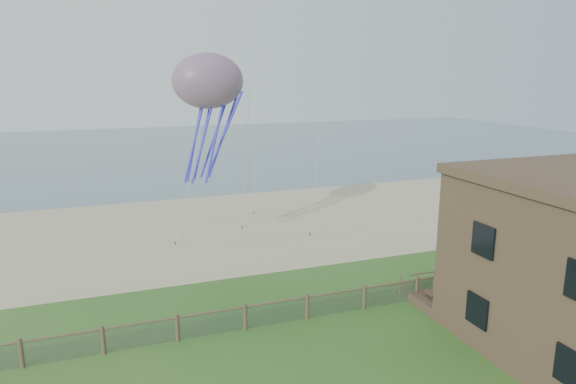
% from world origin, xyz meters
% --- Properties ---
extents(sand_beach, '(72.00, 20.00, 0.02)m').
position_xyz_m(sand_beach, '(0.00, 22.00, 0.00)').
color(sand_beach, tan).
rests_on(sand_beach, ground).
extents(ocean, '(160.00, 68.00, 0.02)m').
position_xyz_m(ocean, '(0.00, 66.00, 0.00)').
color(ocean, slate).
rests_on(ocean, ground).
extents(chainlink_fence, '(36.20, 0.20, 1.25)m').
position_xyz_m(chainlink_fence, '(0.00, 6.00, 0.55)').
color(chainlink_fence, brown).
rests_on(chainlink_fence, ground).
extents(motel_deck, '(15.00, 2.00, 0.50)m').
position_xyz_m(motel_deck, '(13.00, 5.00, 0.25)').
color(motel_deck, brown).
rests_on(motel_deck, ground).
extents(picnic_table, '(2.19, 1.79, 0.84)m').
position_xyz_m(picnic_table, '(7.01, 5.00, 0.42)').
color(picnic_table, brown).
rests_on(picnic_table, ground).
extents(octopus_kite, '(4.45, 3.65, 7.97)m').
position_xyz_m(octopus_kite, '(-2.29, 15.98, 8.77)').
color(octopus_kite, orange).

